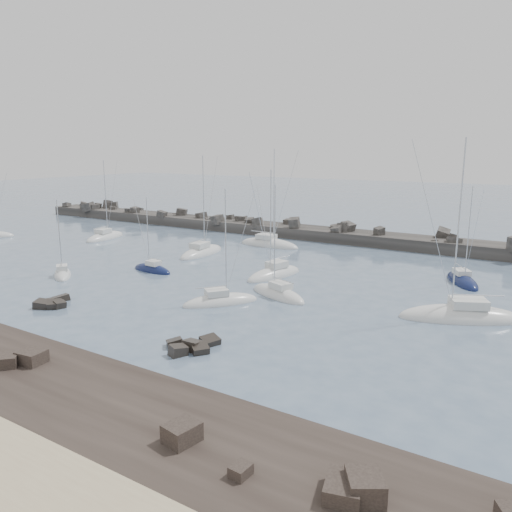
{
  "coord_description": "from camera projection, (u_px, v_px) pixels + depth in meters",
  "views": [
    {
      "loc": [
        37.2,
        -38.7,
        15.0
      ],
      "look_at": [
        5.27,
        12.0,
        2.13
      ],
      "focal_mm": 35.0,
      "sensor_mm": 36.0,
      "label": 1
    }
  ],
  "objects": [
    {
      "name": "ground",
      "position": [
        157.0,
        289.0,
        54.55
      ],
      "size": [
        400.0,
        400.0,
        0.0
      ],
      "primitive_type": "plane",
      "color": "slate",
      "rests_on": "ground"
    },
    {
      "name": "rock_cluster_near",
      "position": [
        53.0,
        304.0,
        48.76
      ],
      "size": [
        3.63,
        4.42,
        1.46
      ],
      "color": "black",
      "rests_on": "ground"
    },
    {
      "name": "rock_cluster_far",
      "position": [
        191.0,
        347.0,
        38.07
      ],
      "size": [
        4.17,
        4.64,
        1.36
      ],
      "color": "black",
      "rests_on": "ground"
    },
    {
      "name": "breakwater",
      "position": [
        271.0,
        232.0,
        90.02
      ],
      "size": [
        115.0,
        7.77,
        5.21
      ],
      "color": "#2E2B29",
      "rests_on": "ground"
    },
    {
      "name": "sailboat_1",
      "position": [
        105.0,
        238.0,
        85.23
      ],
      "size": [
        4.26,
        9.32,
        14.23
      ],
      "color": "silver",
      "rests_on": "ground"
    },
    {
      "name": "sailboat_3",
      "position": [
        202.0,
        253.0,
        72.56
      ],
      "size": [
        3.63,
        9.85,
        15.29
      ],
      "color": "silver",
      "rests_on": "ground"
    },
    {
      "name": "sailboat_4",
      "position": [
        269.0,
        245.0,
        78.83
      ],
      "size": [
        10.35,
        3.27,
        16.22
      ],
      "color": "silver",
      "rests_on": "ground"
    },
    {
      "name": "sailboat_5",
      "position": [
        63.0,
        275.0,
        60.2
      ],
      "size": [
        6.06,
        5.24,
        9.92
      ],
      "color": "silver",
      "rests_on": "ground"
    },
    {
      "name": "sailboat_6",
      "position": [
        274.0,
        275.0,
        59.96
      ],
      "size": [
        4.59,
        9.03,
        13.81
      ],
      "color": "silver",
      "rests_on": "ground"
    },
    {
      "name": "sailboat_7",
      "position": [
        220.0,
        302.0,
        49.41
      ],
      "size": [
        6.57,
        7.62,
        12.26
      ],
      "color": "silver",
      "rests_on": "ground"
    },
    {
      "name": "sailboat_8",
      "position": [
        462.0,
        282.0,
        57.14
      ],
      "size": [
        5.81,
        7.75,
        12.01
      ],
      "color": "#0F1841",
      "rests_on": "ground"
    },
    {
      "name": "sailboat_9",
      "position": [
        278.0,
        295.0,
        51.89
      ],
      "size": [
        8.2,
        5.09,
        12.49
      ],
      "color": "silver",
      "rests_on": "ground"
    },
    {
      "name": "sailboat_11",
      "position": [
        461.0,
        318.0,
        44.85
      ],
      "size": [
        11.37,
        7.82,
        17.24
      ],
      "color": "silver",
      "rests_on": "ground"
    },
    {
      "name": "sailboat_13",
      "position": [
        152.0,
        270.0,
        62.54
      ],
      "size": [
        6.4,
        2.5,
        10.05
      ],
      "color": "#0F1841",
      "rests_on": "ground"
    }
  ]
}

